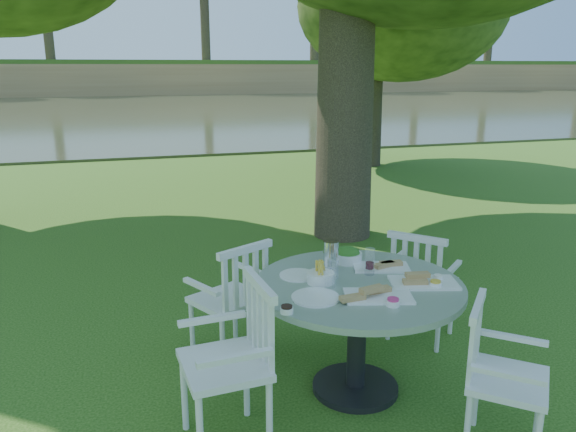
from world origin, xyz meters
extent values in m
plane|color=#1D440E|center=(0.00, 0.00, 0.00)|extent=(140.00, 140.00, 0.00)
cylinder|color=black|center=(0.06, -1.11, 0.02)|extent=(0.56, 0.56, 0.04)
cylinder|color=black|center=(0.06, -1.11, 0.38)|extent=(0.12, 0.12, 0.67)
cylinder|color=gray|center=(0.06, -1.11, 0.73)|extent=(1.31, 1.31, 0.04)
cylinder|color=white|center=(1.10, -0.60, 0.22)|extent=(0.03, 0.03, 0.43)
cylinder|color=white|center=(0.85, -0.31, 0.22)|extent=(0.03, 0.03, 0.43)
cylinder|color=white|center=(0.84, -0.83, 0.22)|extent=(0.03, 0.03, 0.43)
cylinder|color=white|center=(0.59, -0.54, 0.22)|extent=(0.03, 0.03, 0.43)
cube|color=white|center=(0.84, -0.57, 0.45)|extent=(0.60, 0.60, 0.04)
cube|color=white|center=(0.70, -0.69, 0.66)|extent=(0.32, 0.36, 0.44)
cylinder|color=white|center=(-0.55, -0.22, 0.22)|extent=(0.04, 0.04, 0.44)
cylinder|color=white|center=(-0.90, -0.40, 0.22)|extent=(0.04, 0.04, 0.44)
cylinder|color=white|center=(-0.39, -0.54, 0.22)|extent=(0.04, 0.04, 0.44)
cylinder|color=white|center=(-0.74, -0.72, 0.22)|extent=(0.04, 0.04, 0.44)
cube|color=white|center=(-0.65, -0.47, 0.46)|extent=(0.59, 0.58, 0.04)
cube|color=white|center=(-0.55, -0.64, 0.67)|extent=(0.42, 0.24, 0.45)
cylinder|color=white|center=(-1.05, -1.20, 0.23)|extent=(0.04, 0.04, 0.47)
cylinder|color=white|center=(-0.68, -1.18, 0.23)|extent=(0.04, 0.04, 0.47)
cylinder|color=white|center=(-0.65, -1.59, 0.23)|extent=(0.04, 0.04, 0.47)
cube|color=white|center=(-0.85, -1.40, 0.49)|extent=(0.47, 0.51, 0.04)
cube|color=white|center=(-0.64, -1.38, 0.71)|extent=(0.08, 0.48, 0.48)
cylinder|color=white|center=(0.83, -1.89, 0.21)|extent=(0.03, 0.03, 0.42)
cylinder|color=white|center=(0.33, -1.94, 0.21)|extent=(0.03, 0.03, 0.42)
cylinder|color=white|center=(0.58, -1.66, 0.21)|extent=(0.03, 0.03, 0.42)
cube|color=white|center=(0.58, -1.91, 0.44)|extent=(0.58, 0.58, 0.04)
cube|color=white|center=(0.44, -1.79, 0.64)|extent=(0.31, 0.34, 0.43)
cube|color=white|center=(0.08, -1.36, 0.76)|extent=(0.44, 0.33, 0.01)
cube|color=white|center=(0.44, -1.25, 0.76)|extent=(0.46, 0.34, 0.02)
cube|color=white|center=(0.31, -0.92, 0.76)|extent=(0.41, 0.31, 0.02)
cylinder|color=white|center=(-0.28, -1.27, 0.76)|extent=(0.28, 0.28, 0.01)
cylinder|color=white|center=(-0.27, -0.89, 0.76)|extent=(0.24, 0.24, 0.01)
cylinder|color=white|center=(-0.17, -1.04, 0.78)|extent=(0.17, 0.17, 0.07)
cylinder|color=white|center=(0.14, -0.74, 0.78)|extent=(0.20, 0.20, 0.07)
cylinder|color=silver|center=(-0.03, -0.87, 0.85)|extent=(0.10, 0.10, 0.21)
cylinder|color=white|center=(0.18, -1.00, 0.84)|extent=(0.07, 0.07, 0.18)
cylinder|color=white|center=(-0.06, -0.99, 0.81)|extent=(0.07, 0.07, 0.11)
cylinder|color=white|center=(-0.14, -1.13, 0.81)|extent=(0.07, 0.07, 0.12)
cylinder|color=white|center=(0.10, -1.49, 0.77)|extent=(0.08, 0.08, 0.03)
cylinder|color=white|center=(0.48, -1.32, 0.77)|extent=(0.07, 0.07, 0.03)
cylinder|color=white|center=(0.55, -1.23, 0.76)|extent=(0.06, 0.06, 0.03)
cylinder|color=white|center=(-0.50, -1.41, 0.77)|extent=(0.07, 0.07, 0.03)
ellipsoid|color=#253A12|center=(3.84, 6.83, 3.20)|extent=(3.41, 3.41, 2.39)
cube|color=#303620|center=(0.00, 23.00, 0.00)|extent=(100.00, 28.00, 0.12)
cube|color=#9D7949|center=(0.00, 38.50, 1.10)|extent=(100.00, 3.00, 2.20)
cube|color=#1D440E|center=(0.00, 46.00, 2.35)|extent=(100.00, 18.00, 0.30)
camera|label=1|loc=(-1.32, -4.11, 2.05)|focal=35.00mm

